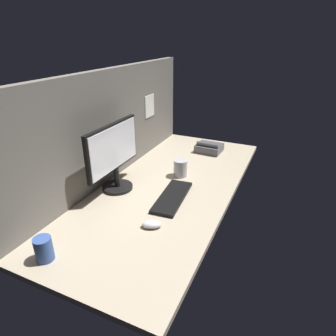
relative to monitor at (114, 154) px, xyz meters
The scene contains 8 objects.
ground_plane 38.33cm from the monitor, 56.70° to the right, with size 180.00×80.00×3.00cm, color tan.
cubicle_wall_back 23.33cm from the monitor, 36.73° to the left, with size 180.00×5.50×66.17cm.
monitor is the anchor object (origin of this frame).
keyboard 41.21cm from the monitor, 85.41° to the right, with size 37.00×13.00×2.00cm, color black.
mouse 49.20cm from the monitor, 124.67° to the right, with size 5.60×9.60×3.40cm, color silver.
mug_steel 45.43cm from the monitor, 42.32° to the right, with size 8.85×8.85×11.06cm.
mug_ceramic_blue 65.25cm from the monitor, behind, with size 7.26×7.26×10.49cm.
desk_phone 88.18cm from the monitor, 22.40° to the right, with size 17.79×19.70×8.80cm.
Camera 1 is at (-142.09, -65.72, 84.83)cm, focal length 30.96 mm.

